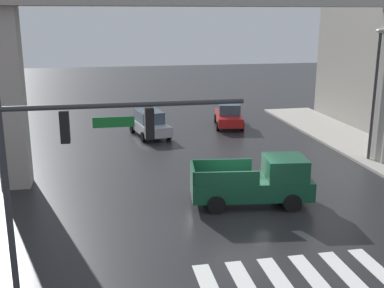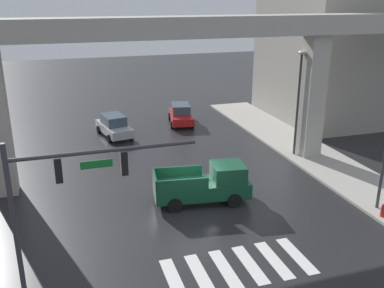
% 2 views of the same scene
% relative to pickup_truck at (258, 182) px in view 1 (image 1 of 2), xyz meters
% --- Properties ---
extents(ground_plane, '(120.00, 120.00, 0.00)m').
position_rel_pickup_truck_xyz_m(ground_plane, '(-0.77, -0.20, -0.99)').
color(ground_plane, '#232326').
extents(crosswalk_stripes, '(6.05, 2.80, 0.01)m').
position_rel_pickup_truck_xyz_m(crosswalk_stripes, '(-0.77, -6.07, -0.98)').
color(crosswalk_stripes, silver).
rests_on(crosswalk_stripes, ground).
extents(elevated_overpass, '(53.16, 2.09, 9.50)m').
position_rel_pickup_truck_xyz_m(elevated_overpass, '(-0.77, 4.46, 7.08)').
color(elevated_overpass, '#ADA89E').
rests_on(elevated_overpass, ground).
extents(pickup_truck, '(5.30, 2.57, 2.08)m').
position_rel_pickup_truck_xyz_m(pickup_truck, '(0.00, 0.00, 0.00)').
color(pickup_truck, '#14472D').
rests_on(pickup_truck, ground).
extents(sedan_red, '(2.54, 4.55, 1.72)m').
position_rel_pickup_truck_xyz_m(sedan_red, '(2.79, 14.82, -0.14)').
color(sedan_red, red).
rests_on(sedan_red, ground).
extents(sedan_silver, '(2.57, 4.56, 1.72)m').
position_rel_pickup_truck_xyz_m(sedan_silver, '(-3.23, 13.00, -0.14)').
color(sedan_silver, '#A8AAAF').
rests_on(sedan_silver, ground).
extents(traffic_signal_mast, '(6.49, 0.32, 6.20)m').
position_rel_pickup_truck_xyz_m(traffic_signal_mast, '(-7.30, -5.89, 3.40)').
color(traffic_signal_mast, '#38383D').
rests_on(traffic_signal_mast, ground).
extents(street_lamp_mid_block, '(0.44, 0.70, 7.24)m').
position_rel_pickup_truck_xyz_m(street_lamp_mid_block, '(8.12, 4.81, 3.57)').
color(street_lamp_mid_block, '#38383D').
rests_on(street_lamp_mid_block, ground).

